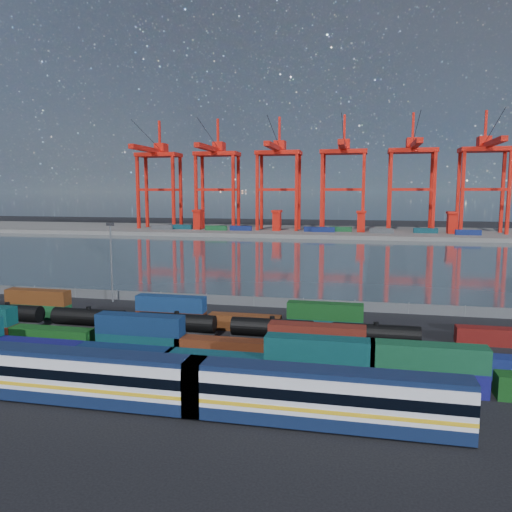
# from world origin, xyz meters

# --- Properties ---
(ground) EXTENTS (700.00, 700.00, 0.00)m
(ground) POSITION_xyz_m (0.00, 0.00, 0.00)
(ground) COLOR black
(ground) RESTS_ON ground
(harbor_water) EXTENTS (700.00, 700.00, 0.00)m
(harbor_water) POSITION_xyz_m (0.00, 105.00, 0.01)
(harbor_water) COLOR #2E3C43
(harbor_water) RESTS_ON ground
(far_quay) EXTENTS (700.00, 70.00, 2.00)m
(far_quay) POSITION_xyz_m (0.00, 210.00, 1.00)
(far_quay) COLOR #514F4C
(far_quay) RESTS_ON ground
(distant_mountains) EXTENTS (2470.00, 1100.00, 520.00)m
(distant_mountains) POSITION_xyz_m (63.02, 1600.00, 220.29)
(distant_mountains) COLOR #1E2630
(distant_mountains) RESTS_ON ground
(passenger_train) EXTENTS (79.94, 3.45, 5.92)m
(passenger_train) POSITION_xyz_m (-8.29, -21.50, 2.97)
(passenger_train) COLOR silver
(passenger_train) RESTS_ON ground
(container_row_south) EXTENTS (141.32, 2.65, 5.64)m
(container_row_south) POSITION_xyz_m (-10.79, -10.08, 2.16)
(container_row_south) COLOR #414547
(container_row_south) RESTS_ON ground
(container_row_mid) EXTENTS (128.98, 2.60, 5.54)m
(container_row_mid) POSITION_xyz_m (-8.71, -3.85, 2.18)
(container_row_mid) COLOR navy
(container_row_mid) RESTS_ON ground
(container_row_north) EXTENTS (140.72, 2.46, 5.25)m
(container_row_north) POSITION_xyz_m (-4.37, 10.64, 2.19)
(container_row_north) COLOR navy
(container_row_north) RESTS_ON ground
(tanker_string) EXTENTS (106.10, 2.81, 4.03)m
(tanker_string) POSITION_xyz_m (-23.11, 5.13, 2.02)
(tanker_string) COLOR black
(tanker_string) RESTS_ON ground
(waterfront_fence) EXTENTS (160.12, 0.12, 2.20)m
(waterfront_fence) POSITION_xyz_m (-0.00, 28.00, 1.00)
(waterfront_fence) COLOR #595B5E
(waterfront_fence) RESTS_ON ground
(yard_light_mast) EXTENTS (1.60, 0.40, 16.60)m
(yard_light_mast) POSITION_xyz_m (-30.00, 26.00, 9.30)
(yard_light_mast) COLOR slate
(yard_light_mast) RESTS_ON ground
(gantry_cranes) EXTENTS (199.45, 46.94, 63.56)m
(gantry_cranes) POSITION_xyz_m (-7.50, 203.31, 38.96)
(gantry_cranes) COLOR red
(gantry_cranes) RESTS_ON ground
(quay_containers) EXTENTS (172.58, 10.99, 2.60)m
(quay_containers) POSITION_xyz_m (-11.00, 195.46, 3.30)
(quay_containers) COLOR navy
(quay_containers) RESTS_ON far_quay
(straddle_carriers) EXTENTS (140.00, 7.00, 11.10)m
(straddle_carriers) POSITION_xyz_m (-2.50, 200.00, 7.82)
(straddle_carriers) COLOR red
(straddle_carriers) RESTS_ON far_quay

